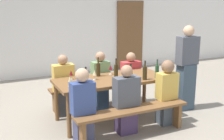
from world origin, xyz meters
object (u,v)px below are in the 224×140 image
object	(u,v)px
wine_bottle_1	(116,71)
seated_guest_far_1	(100,82)
wine_glass_0	(70,79)
wine_glass_1	(95,73)
standing_host	(186,70)
wine_glass_2	(71,73)
wine_bottle_0	(131,75)
seated_guest_near_2	(167,93)
wine_bottle_4	(98,69)
seated_guest_far_0	(64,87)
bench_near	(133,114)
wine_bottle_5	(145,73)
tasting_table	(112,83)
seated_guest_far_2	(131,80)
wine_bottle_2	(157,71)
seated_guest_near_0	(83,107)
seated_guest_near_1	(126,102)
wooden_door	(130,35)
wine_glass_3	(110,68)
bench_far	(96,89)
wine_bottle_3	(86,80)

from	to	relation	value
wine_bottle_1	seated_guest_far_1	size ratio (longest dim) A/B	0.30
wine_glass_0	wine_glass_1	xyz separation A→B (m)	(0.49, 0.19, 0.01)
wine_glass_1	standing_host	xyz separation A→B (m)	(1.80, -0.21, -0.08)
wine_glass_2	wine_glass_1	bearing A→B (deg)	-30.21
wine_bottle_0	seated_guest_near_2	world-z (taller)	seated_guest_near_2
wine_bottle_4	seated_guest_near_2	size ratio (longest dim) A/B	0.31
wine_glass_0	seated_guest_near_2	distance (m)	1.63
seated_guest_far_1	seated_guest_near_2	bearing A→B (deg)	31.58
wine_bottle_4	seated_guest_far_0	bearing A→B (deg)	149.30
bench_near	wine_bottle_5	world-z (taller)	wine_bottle_5
wine_bottle_1	wine_glass_2	xyz separation A→B (m)	(-0.74, 0.24, -0.02)
wine_glass_2	tasting_table	bearing A→B (deg)	-21.20
wine_bottle_0	wine_glass_1	bearing A→B (deg)	144.58
wine_bottle_4	standing_host	world-z (taller)	standing_host
wine_bottle_1	wine_bottle_4	distance (m)	0.33
wine_bottle_4	wine_glass_0	size ratio (longest dim) A/B	2.11
tasting_table	wine_glass_0	xyz separation A→B (m)	(-0.80, -0.14, 0.19)
tasting_table	seated_guest_far_2	distance (m)	0.92
wine_bottle_2	seated_guest_near_2	world-z (taller)	seated_guest_near_2
seated_guest_near_0	seated_guest_near_1	size ratio (longest dim) A/B	1.02
wooden_door	wine_glass_0	size ratio (longest dim) A/B	12.95
wine_bottle_2	standing_host	bearing A→B (deg)	9.71
wine_glass_3	wooden_door	bearing A→B (deg)	55.49
wine_bottle_1	wine_bottle_2	xyz separation A→B (m)	(0.64, -0.31, -0.01)
wine_bottle_5	wine_glass_0	xyz separation A→B (m)	(-1.26, 0.17, -0.01)
seated_guest_near_0	tasting_table	bearing A→B (deg)	-52.37
tasting_table	standing_host	world-z (taller)	standing_host
wine_glass_1	seated_guest_near_1	distance (m)	0.77
bench_far	wine_bottle_1	bearing A→B (deg)	-83.03
seated_guest_far_0	wine_glass_1	bearing A→B (deg)	36.91
tasting_table	seated_guest_near_2	size ratio (longest dim) A/B	1.76
wine_glass_2	seated_guest_near_2	world-z (taller)	seated_guest_near_2
seated_guest_far_2	seated_guest_near_2	bearing A→B (deg)	2.11
seated_guest_far_1	standing_host	size ratio (longest dim) A/B	0.69
bench_near	seated_guest_near_2	xyz separation A→B (m)	(0.74, 0.15, 0.19)
wooden_door	wine_glass_1	world-z (taller)	wooden_door
wooden_door	wine_bottle_2	world-z (taller)	wooden_door
wine_bottle_0	seated_guest_far_0	world-z (taller)	seated_guest_far_0
bench_far	seated_guest_far_1	bearing A→B (deg)	-78.44
wine_bottle_1	seated_guest_near_1	xyz separation A→B (m)	(-0.12, -0.59, -0.36)
wine_bottle_0	wine_bottle_4	size ratio (longest dim) A/B	0.88
wooden_door	seated_guest_near_1	size ratio (longest dim) A/B	1.90
wine_glass_1	bench_far	bearing A→B (deg)	65.91
wine_glass_1	wine_bottle_5	bearing A→B (deg)	-24.97
wine_bottle_2	wine_bottle_4	world-z (taller)	wine_bottle_4
wine_bottle_2	seated_guest_far_1	world-z (taller)	seated_guest_far_1
bench_near	seated_guest_far_2	distance (m)	1.49
wooden_door	wine_glass_2	distance (m)	4.42
tasting_table	seated_guest_near_0	bearing A→B (deg)	-142.37
wooden_door	wine_bottle_3	xyz separation A→B (m)	(-2.94, -3.87, -0.17)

